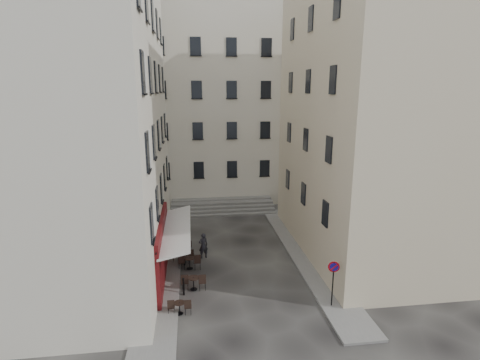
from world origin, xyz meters
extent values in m
plane|color=black|center=(0.00, 0.00, 0.00)|extent=(90.00, 90.00, 0.00)
cube|color=slate|center=(-4.50, 4.00, 0.06)|extent=(2.00, 22.00, 0.12)
cube|color=slate|center=(4.50, 3.00, 0.06)|extent=(2.00, 18.00, 0.12)
cube|color=beige|center=(-10.50, 3.00, 10.00)|extent=(12.00, 16.00, 20.00)
cube|color=beige|center=(10.50, 3.50, 9.00)|extent=(12.00, 14.00, 18.00)
cube|color=beige|center=(-1.00, 19.00, 9.00)|extent=(18.00, 10.00, 18.00)
cube|color=#52585E|center=(-1.00, 19.00, 18.30)|extent=(18.20, 10.20, 0.60)
cube|color=#4D0B10|center=(-4.42, 1.00, 1.75)|extent=(0.25, 7.00, 3.50)
cube|color=black|center=(-4.38, 1.00, 1.40)|extent=(0.06, 3.85, 2.00)
cube|color=silver|center=(-3.60, 1.00, 2.95)|extent=(1.58, 7.30, 0.41)
cube|color=#64625F|center=(0.00, 11.90, 0.10)|extent=(9.00, 1.80, 0.20)
cube|color=#64625F|center=(0.00, 12.35, 0.30)|extent=(9.00, 1.80, 0.20)
cube|color=#64625F|center=(0.00, 12.80, 0.50)|extent=(9.00, 1.80, 0.20)
cube|color=#64625F|center=(0.00, 13.25, 0.70)|extent=(9.00, 1.80, 0.20)
cylinder|color=black|center=(-3.25, -1.00, 0.45)|extent=(0.10, 0.10, 0.90)
sphere|color=black|center=(-3.25, -1.00, 0.92)|extent=(0.12, 0.12, 0.12)
cylinder|color=black|center=(-3.25, 2.50, 0.45)|extent=(0.10, 0.10, 0.90)
sphere|color=black|center=(-3.25, 2.50, 0.92)|extent=(0.12, 0.12, 0.12)
cylinder|color=black|center=(-3.25, 6.00, 0.45)|extent=(0.10, 0.10, 0.90)
sphere|color=black|center=(-3.25, 6.00, 0.92)|extent=(0.12, 0.12, 0.12)
cylinder|color=black|center=(4.04, -3.13, 1.22)|extent=(0.06, 0.06, 2.45)
cylinder|color=#B00B10|center=(4.04, -3.13, 2.20)|extent=(0.55, 0.16, 0.57)
cylinder|color=navy|center=(4.04, -3.16, 2.20)|extent=(0.41, 0.13, 0.41)
cube|color=#B00B10|center=(4.04, -3.18, 2.20)|extent=(0.33, 0.10, 0.33)
cylinder|color=black|center=(-3.42, -2.77, 0.06)|extent=(0.32, 0.32, 0.02)
cylinder|color=black|center=(-3.42, -2.77, 0.35)|extent=(0.04, 0.04, 0.62)
cylinder|color=black|center=(-3.42, -2.77, 0.64)|extent=(0.53, 0.53, 0.04)
cube|color=black|center=(-3.02, -2.77, 0.40)|extent=(0.34, 0.34, 0.80)
cube|color=black|center=(-3.82, -2.68, 0.40)|extent=(0.34, 0.34, 0.80)
cylinder|color=black|center=(-2.72, -0.61, 0.07)|extent=(0.37, 0.37, 0.02)
cylinder|color=black|center=(-2.72, -0.61, 0.41)|extent=(0.05, 0.05, 0.72)
cylinder|color=black|center=(-2.72, -0.61, 0.74)|extent=(0.62, 0.62, 0.04)
cube|color=black|center=(-2.26, -0.61, 0.47)|extent=(0.39, 0.39, 0.93)
cube|color=black|center=(-3.19, -0.51, 0.47)|extent=(0.39, 0.39, 0.93)
cylinder|color=black|center=(-2.93, 1.83, 0.07)|extent=(0.38, 0.38, 0.02)
cylinder|color=black|center=(-2.93, 1.83, 0.42)|extent=(0.05, 0.05, 0.73)
cylinder|color=black|center=(-2.93, 1.83, 0.75)|extent=(0.63, 0.63, 0.04)
cube|color=black|center=(-2.46, 1.83, 0.47)|extent=(0.40, 0.40, 0.94)
cube|color=black|center=(-3.41, 1.94, 0.47)|extent=(0.40, 0.40, 0.94)
cylinder|color=black|center=(-3.33, 2.71, 0.07)|extent=(0.37, 0.37, 0.02)
cylinder|color=black|center=(-3.33, 2.71, 0.41)|extent=(0.05, 0.05, 0.72)
cylinder|color=black|center=(-3.33, 2.71, 0.74)|extent=(0.62, 0.62, 0.04)
cube|color=black|center=(-2.86, 2.71, 0.46)|extent=(0.39, 0.39, 0.93)
cube|color=black|center=(-3.79, 2.81, 0.46)|extent=(0.39, 0.39, 0.93)
cylinder|color=black|center=(-3.37, 4.36, 0.06)|extent=(0.33, 0.33, 0.02)
cylinder|color=black|center=(-3.37, 4.36, 0.37)|extent=(0.05, 0.05, 0.64)
cylinder|color=black|center=(-3.37, 4.36, 0.66)|extent=(0.55, 0.55, 0.04)
cube|color=black|center=(-2.96, 4.36, 0.41)|extent=(0.35, 0.35, 0.82)
cube|color=black|center=(-3.78, 4.45, 0.41)|extent=(0.35, 0.35, 0.82)
imported|color=black|center=(-2.05, 3.35, 0.84)|extent=(0.70, 0.56, 1.68)
camera|label=1|loc=(-2.65, -18.95, 10.57)|focal=28.00mm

